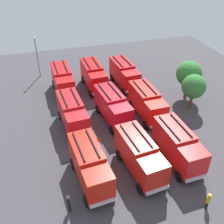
{
  "coord_description": "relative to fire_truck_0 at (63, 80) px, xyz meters",
  "views": [
    {
      "loc": [
        26.59,
        -7.89,
        20.28
      ],
      "look_at": [
        0.0,
        0.0,
        1.4
      ],
      "focal_mm": 42.47,
      "sensor_mm": 36.0,
      "label": 1
    }
  ],
  "objects": [
    {
      "name": "traffic_cone_2",
      "position": [
        -1.1,
        12.3,
        -1.84
      ],
      "size": [
        0.44,
        0.44,
        0.63
      ],
      "primitive_type": "cone",
      "color": "#F2600C",
      "rests_on": "ground"
    },
    {
      "name": "tree_0",
      "position": [
        6.46,
        17.07,
        1.6
      ],
      "size": [
        3.6,
        3.6,
        5.58
      ],
      "color": "brown",
      "rests_on": "ground"
    },
    {
      "name": "fire_truck_2",
      "position": [
        18.14,
        0.09,
        0.0
      ],
      "size": [
        7.38,
        3.23,
        3.88
      ],
      "rotation": [
        0.0,
        0.0,
        0.08
      ],
      "color": "red",
      "rests_on": "ground"
    },
    {
      "name": "fire_truck_3",
      "position": [
        -0.17,
        4.74,
        0.0
      ],
      "size": [
        7.29,
        2.98,
        3.88
      ],
      "rotation": [
        0.0,
        0.0,
        0.04
      ],
      "color": "red",
      "rests_on": "ground"
    },
    {
      "name": "ground_plane",
      "position": [
        9.25,
        4.92,
        -2.15
      ],
      "size": [
        55.0,
        55.0,
        0.0
      ],
      "primitive_type": "plane",
      "color": "#423F44"
    },
    {
      "name": "tree_1",
      "position": [
        9.37,
        16.17,
        1.21
      ],
      "size": [
        3.23,
        3.23,
        5.0
      ],
      "color": "brown",
      "rests_on": "ground"
    },
    {
      "name": "fire_truck_5",
      "position": [
        18.24,
        5.1,
        0.0
      ],
      "size": [
        7.42,
        3.36,
        3.88
      ],
      "rotation": [
        0.0,
        0.0,
        0.1
      ],
      "color": "red",
      "rests_on": "ground"
    },
    {
      "name": "fire_truck_0",
      "position": [
        0.0,
        0.0,
        0.0
      ],
      "size": [
        7.27,
        2.93,
        3.88
      ],
      "rotation": [
        0.0,
        0.0,
        0.03
      ],
      "color": "red",
      "rests_on": "ground"
    },
    {
      "name": "fire_truck_1",
      "position": [
        9.09,
        -0.07,
        0.0
      ],
      "size": [
        7.35,
        3.16,
        3.88
      ],
      "rotation": [
        0.0,
        0.0,
        0.07
      ],
      "color": "red",
      "rests_on": "ground"
    },
    {
      "name": "firefighter_1",
      "position": [
        20.99,
        -2.43,
        -1.12
      ],
      "size": [
        0.45,
        0.3,
        1.83
      ],
      "rotation": [
        0.0,
        0.0,
        4.59
      ],
      "color": "black",
      "rests_on": "ground"
    },
    {
      "name": "traffic_cone_0",
      "position": [
        17.79,
        12.13,
        -1.83
      ],
      "size": [
        0.45,
        0.45,
        0.64
      ],
      "primitive_type": "cone",
      "color": "#F2600C",
      "rests_on": "ground"
    },
    {
      "name": "fire_truck_7",
      "position": [
        9.38,
        9.57,
        0.0
      ],
      "size": [
        7.28,
        2.96,
        3.88
      ],
      "rotation": [
        0.0,
        0.0,
        0.04
      ],
      "color": "red",
      "rests_on": "ground"
    },
    {
      "name": "fire_truck_6",
      "position": [
        0.57,
        9.47,
        0.0
      ],
      "size": [
        7.34,
        3.12,
        3.88
      ],
      "rotation": [
        0.0,
        0.0,
        0.06
      ],
      "color": "red",
      "rests_on": "ground"
    },
    {
      "name": "fire_truck_4",
      "position": [
        8.97,
        5.08,
        0.0
      ],
      "size": [
        7.43,
        3.4,
        3.88
      ],
      "rotation": [
        0.0,
        0.0,
        0.11
      ],
      "color": "red",
      "rests_on": "ground"
    },
    {
      "name": "traffic_cone_1",
      "position": [
        12.65,
        2.17,
        -1.79
      ],
      "size": [
        0.51,
        0.51,
        0.73
      ],
      "primitive_type": "cone",
      "color": "#F2600C",
      "rests_on": "ground"
    },
    {
      "name": "fire_truck_8",
      "position": [
        17.99,
        9.44,
        0.0
      ],
      "size": [
        7.3,
        3.02,
        3.88
      ],
      "rotation": [
        0.0,
        0.0,
        0.05
      ],
      "color": "red",
      "rests_on": "ground"
    },
    {
      "name": "lamppost",
      "position": [
        -6.69,
        -3.07,
        1.79
      ],
      "size": [
        0.36,
        0.36,
        6.74
      ],
      "color": "slate",
      "rests_on": "ground"
    },
    {
      "name": "firefighter_0",
      "position": [
        24.18,
        9.19,
        -1.14
      ],
      "size": [
        0.42,
        0.48,
        1.8
      ],
      "rotation": [
        0.0,
        0.0,
        0.53
      ],
      "color": "black",
      "rests_on": "ground"
    }
  ]
}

